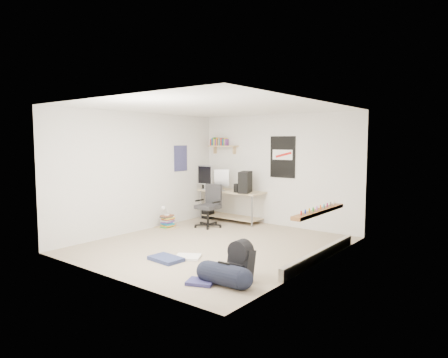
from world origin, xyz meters
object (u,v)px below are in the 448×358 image
Objects in this scene: book_stack at (167,221)px; desk at (233,206)px; backpack at (241,265)px; office_chair at (208,205)px; duffel_bag at (224,275)px.

desk is at bearing 65.21° from book_stack.
backpack is 0.93× the size of book_stack.
backpack is (2.53, -2.29, -0.29)m from office_chair.
desk is at bearing 86.50° from office_chair.
duffel_bag is (2.48, -3.52, -0.22)m from desk.
desk is 3.69× the size of backpack.
office_chair is at bearing 42.51° from book_stack.
desk reaches higher than duffel_bag.
office_chair is at bearing 129.73° from duffel_bag.
book_stack is (-3.20, 1.68, -0.05)m from backpack.
backpack reaches higher than book_stack.
office_chair is 2.13× the size of backpack.
desk is at bearing 126.28° from backpack.
backpack is at bearing -27.70° from book_stack.
duffel_bag is at bearing -48.54° from office_chair.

